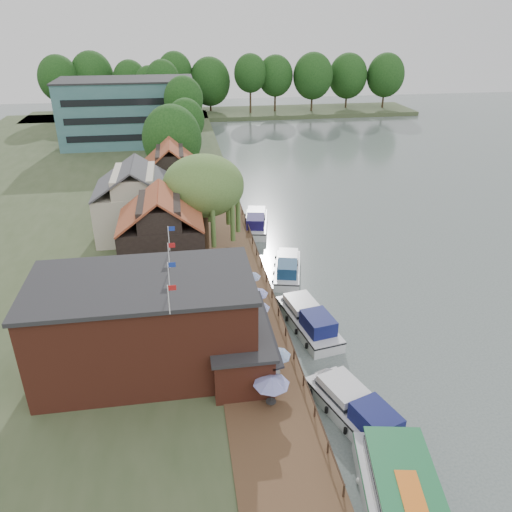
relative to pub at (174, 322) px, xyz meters
name	(u,v)px	position (x,y,z in m)	size (l,w,h in m)	color
ground	(352,348)	(14.00, 1.00, -4.65)	(260.00, 260.00, 0.00)	#4C5755
land_bank	(54,210)	(-16.00, 36.00, -4.15)	(50.00, 140.00, 1.00)	#384728
quay_deck	(239,285)	(6.00, 11.00, -3.60)	(6.00, 50.00, 0.10)	#47301E
quay_rail	(265,276)	(8.70, 11.50, -3.15)	(0.20, 49.00, 1.00)	black
pub	(174,322)	(0.00, 0.00, 0.00)	(20.00, 11.00, 7.30)	maroon
hotel_block	(128,112)	(-8.00, 71.00, 2.50)	(25.40, 12.40, 12.30)	#38666B
cottage_a	(162,233)	(-1.00, 15.00, 0.60)	(8.60, 7.60, 8.50)	black
cottage_b	(136,200)	(-4.00, 25.00, 0.60)	(9.60, 8.60, 8.50)	beige
cottage_c	(171,175)	(0.00, 34.00, 0.60)	(7.60, 7.60, 8.50)	black
willow	(204,203)	(3.50, 20.00, 1.56)	(8.60, 8.60, 10.43)	#476B2D
umbrella_0	(271,392)	(6.09, -5.61, -2.36)	(2.41, 2.41, 2.38)	navy
umbrella_1	(276,363)	(6.95, -2.73, -2.36)	(2.13, 2.13, 2.38)	#1B4B94
umbrella_2	(251,336)	(5.73, 0.77, -2.36)	(2.14, 2.14, 2.38)	navy
umbrella_3	(258,315)	(6.66, 3.62, -2.36)	(2.03, 2.03, 2.38)	navy
umbrella_4	(255,300)	(6.80, 5.90, -2.36)	(2.26, 2.26, 2.38)	#1B2298
umbrella_5	(249,283)	(6.73, 8.97, -2.36)	(2.17, 2.17, 2.38)	navy
cruiser_0	(357,407)	(11.64, -6.70, -3.47)	(3.16, 9.77, 2.36)	silver
cruiser_1	(309,317)	(11.19, 4.32, -3.47)	(3.15, 9.74, 2.35)	silver
cruiser_2	(288,266)	(11.48, 14.17, -3.58)	(2.89, 8.95, 2.13)	silver
cruiser_3	(256,220)	(10.15, 26.80, -3.50)	(3.09, 9.57, 2.31)	silver
swan	(360,480)	(10.26, -11.48, -4.43)	(0.44, 0.44, 0.44)	white
bank_tree_0	(173,146)	(0.35, 42.84, 2.32)	(8.56, 8.56, 11.93)	#143811
bank_tree_1	(187,133)	(2.65, 52.94, 1.96)	(6.10, 6.10, 11.22)	#143811
bank_tree_2	(185,116)	(2.64, 60.96, 3.23)	(6.85, 6.85, 13.76)	#143811
bank_tree_3	(165,109)	(-0.97, 77.39, 1.71)	(7.10, 7.10, 10.72)	#143811
bank_tree_4	(164,93)	(-1.30, 88.49, 3.50)	(7.43, 7.43, 14.29)	#143811
bank_tree_5	(151,93)	(-4.50, 94.96, 2.58)	(6.85, 6.85, 12.46)	#143811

